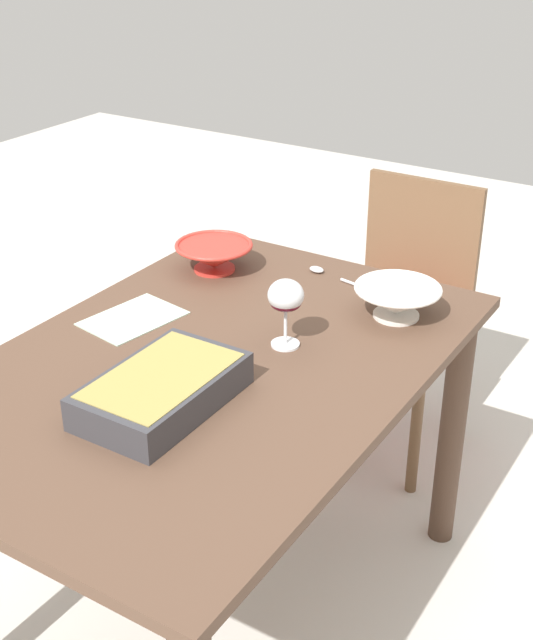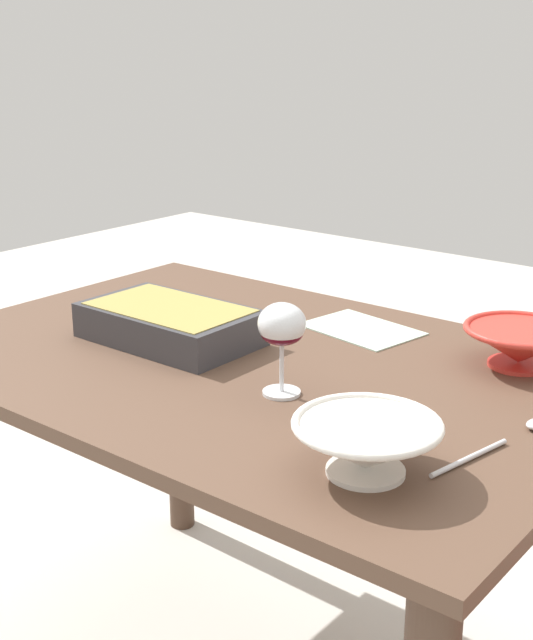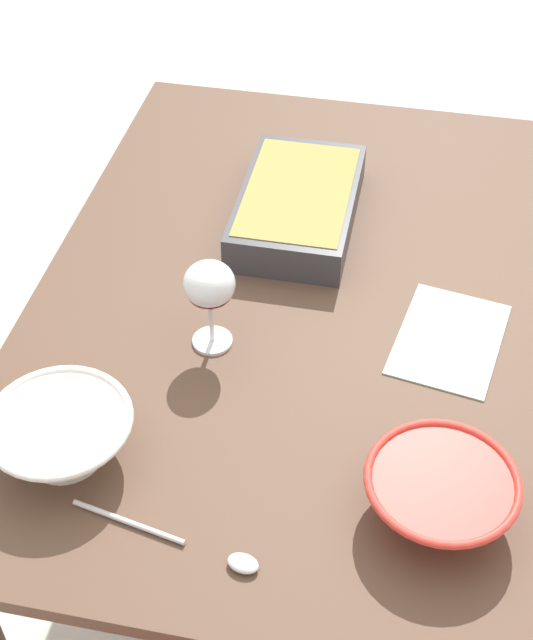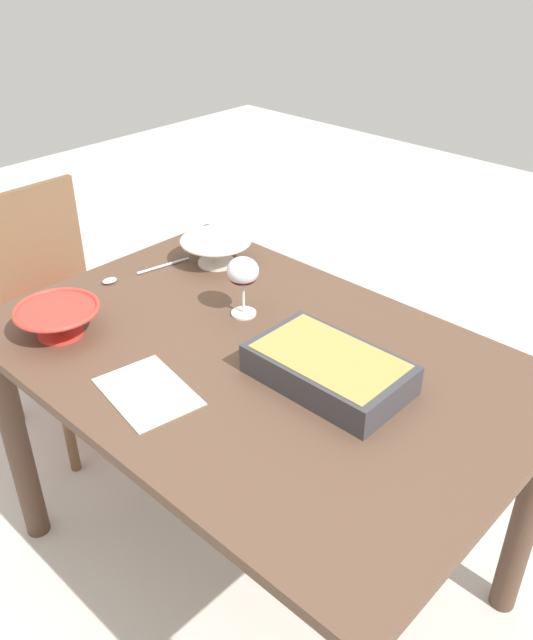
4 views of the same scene
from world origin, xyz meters
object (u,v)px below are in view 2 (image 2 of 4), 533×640
(dining_table, at_px, (256,422))
(napkin, at_px, (361,329))
(wine_glass, at_px, (282,329))
(serving_spoon, at_px, (513,436))
(small_bowl, at_px, (366,444))
(mixing_bowl, at_px, (520,344))
(casserole_dish, at_px, (170,322))

(dining_table, xyz_separation_m, napkin, (-0.07, -0.28, 0.14))
(wine_glass, distance_m, serving_spoon, 0.42)
(wine_glass, distance_m, napkin, 0.41)
(wine_glass, bearing_deg, serving_spoon, -168.72)
(dining_table, distance_m, small_bowl, 0.53)
(dining_table, relative_size, mixing_bowl, 6.22)
(serving_spoon, relative_size, napkin, 1.20)
(wine_glass, relative_size, napkin, 0.71)
(dining_table, distance_m, wine_glass, 0.32)
(napkin, bearing_deg, casserole_dish, 48.65)
(mixing_bowl, distance_m, serving_spoon, 0.34)
(serving_spoon, bearing_deg, mixing_bowl, -68.04)
(serving_spoon, xyz_separation_m, napkin, (0.48, -0.31, -0.01))
(wine_glass, xyz_separation_m, mixing_bowl, (-0.27, -0.39, -0.07))
(dining_table, height_order, small_bowl, small_bowl)
(small_bowl, xyz_separation_m, serving_spoon, (-0.12, -0.23, -0.04))
(casserole_dish, bearing_deg, small_bowl, 159.21)
(casserole_dish, distance_m, napkin, 0.41)
(casserole_dish, xyz_separation_m, small_bowl, (-0.63, 0.24, 0.01))
(mixing_bowl, xyz_separation_m, napkin, (0.35, 0.00, -0.04))
(wine_glass, relative_size, small_bowl, 0.77)
(wine_glass, bearing_deg, mixing_bowl, -124.49)
(casserole_dish, distance_m, serving_spoon, 0.75)
(mixing_bowl, bearing_deg, small_bowl, 90.59)
(wine_glass, bearing_deg, dining_table, -36.52)
(dining_table, xyz_separation_m, casserole_dish, (0.20, 0.03, 0.18))
(wine_glass, bearing_deg, casserole_dish, -12.97)
(small_bowl, bearing_deg, mixing_bowl, -89.41)
(small_bowl, xyz_separation_m, napkin, (0.36, -0.54, -0.05))
(wine_glass, height_order, small_bowl, wine_glass)
(mixing_bowl, height_order, serving_spoon, mixing_bowl)
(dining_table, relative_size, casserole_dish, 3.75)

